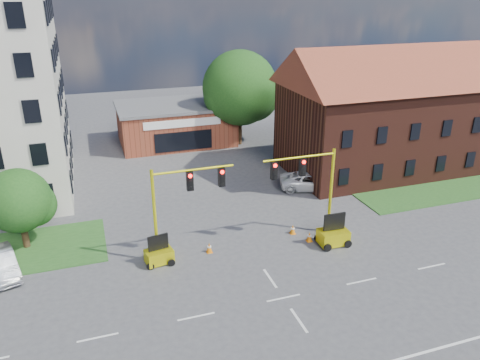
{
  "coord_description": "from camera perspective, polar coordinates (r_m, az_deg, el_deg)",
  "views": [
    {
      "loc": [
        -9.18,
        -19.67,
        16.06
      ],
      "look_at": [
        0.8,
        10.0,
        3.1
      ],
      "focal_mm": 35.0,
      "sensor_mm": 36.0,
      "label": 1
    }
  ],
  "objects": [
    {
      "name": "tree_large",
      "position": [
        50.46,
        0.4,
        10.9
      ],
      "size": [
        8.31,
        7.92,
        10.14
      ],
      "color": "#352213",
      "rests_on": "ground"
    },
    {
      "name": "ground",
      "position": [
        27.0,
        5.33,
        -14.12
      ],
      "size": [
        120.0,
        120.0,
        0.0
      ],
      "primitive_type": "plane",
      "color": "#454547",
      "rests_on": "ground"
    },
    {
      "name": "cone_d",
      "position": [
        32.35,
        8.45,
        -6.85
      ],
      "size": [
        0.4,
        0.4,
        0.7
      ],
      "color": "orange",
      "rests_on": "ground"
    },
    {
      "name": "lane_markings",
      "position": [
        24.89,
        8.22,
        -17.95
      ],
      "size": [
        60.0,
        36.0,
        0.01
      ],
      "primitive_type": null,
      "color": "silver",
      "rests_on": "ground"
    },
    {
      "name": "trailer_west",
      "position": [
        29.96,
        -9.84,
        -8.96
      ],
      "size": [
        1.83,
        1.38,
        1.89
      ],
      "rotation": [
        0.0,
        0.0,
        0.18
      ],
      "color": "yellow",
      "rests_on": "ground"
    },
    {
      "name": "townhouse_row",
      "position": [
        45.97,
        18.46,
        8.62
      ],
      "size": [
        21.0,
        11.0,
        11.5
      ],
      "color": "#461E15",
      "rests_on": "ground"
    },
    {
      "name": "brick_shop",
      "position": [
        52.37,
        -7.87,
        6.89
      ],
      "size": [
        12.4,
        8.4,
        4.3
      ],
      "color": "brown",
      "rests_on": "ground"
    },
    {
      "name": "signal_mast_east",
      "position": [
        31.45,
        8.5,
        -0.47
      ],
      "size": [
        5.3,
        0.6,
        6.2
      ],
      "color": "#969590",
      "rests_on": "ground"
    },
    {
      "name": "sedan_silver_front",
      "position": [
        31.82,
        -27.06,
        -9.06
      ],
      "size": [
        2.68,
        4.65,
        1.45
      ],
      "primitive_type": "imported",
      "rotation": [
        0.0,
        0.0,
        0.28
      ],
      "color": "#999CA1",
      "rests_on": "ground"
    },
    {
      "name": "tree_nw_front",
      "position": [
        33.15,
        -25.02,
        -2.42
      ],
      "size": [
        4.36,
        4.15,
        5.51
      ],
      "color": "#352213",
      "rests_on": "ground"
    },
    {
      "name": "cone_b",
      "position": [
        31.33,
        -10.05,
        -8.01
      ],
      "size": [
        0.4,
        0.4,
        0.7
      ],
      "color": "orange",
      "rests_on": "ground"
    },
    {
      "name": "cone_c",
      "position": [
        33.12,
        6.44,
        -6.0
      ],
      "size": [
        0.4,
        0.4,
        0.7
      ],
      "color": "orange",
      "rests_on": "ground"
    },
    {
      "name": "cone_a",
      "position": [
        30.81,
        -3.77,
        -8.24
      ],
      "size": [
        0.4,
        0.4,
        0.7
      ],
      "color": "orange",
      "rests_on": "ground"
    },
    {
      "name": "pickup_white",
      "position": [
        40.31,
        8.65,
        -0.12
      ],
      "size": [
        5.8,
        4.06,
        1.47
      ],
      "primitive_type": "imported",
      "rotation": [
        0.0,
        0.0,
        1.23
      ],
      "color": "white",
      "rests_on": "ground"
    },
    {
      "name": "grass_verge_ne",
      "position": [
        42.62,
        22.96,
        -1.47
      ],
      "size": [
        14.0,
        4.0,
        0.08
      ],
      "primitive_type": "cube",
      "color": "#23511E",
      "rests_on": "ground"
    },
    {
      "name": "signal_mast_west",
      "position": [
        28.8,
        -7.21,
        -2.63
      ],
      "size": [
        5.3,
        0.6,
        6.2
      ],
      "color": "#969590",
      "rests_on": "ground"
    },
    {
      "name": "trailer_east",
      "position": [
        32.06,
        11.29,
        -6.64
      ],
      "size": [
        1.98,
        1.35,
        2.2
      ],
      "rotation": [
        0.0,
        0.0,
        -0.03
      ],
      "color": "yellow",
      "rests_on": "ground"
    }
  ]
}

